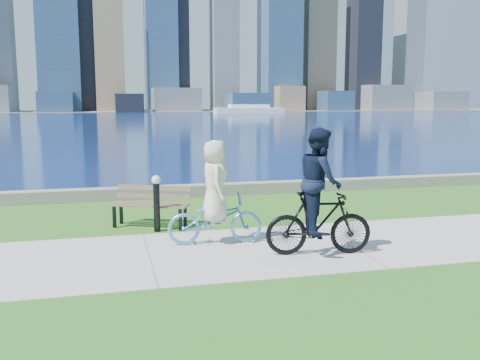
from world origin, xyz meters
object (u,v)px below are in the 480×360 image
object	(u,v)px
cyclist_woman	(215,206)
park_bench	(151,202)
cyclist_man	(319,202)
bollard_lamp	(157,200)

from	to	relation	value
cyclist_woman	park_bench	bearing A→B (deg)	34.80
cyclist_man	bollard_lamp	bearing A→B (deg)	56.21
cyclist_woman	cyclist_man	bearing A→B (deg)	-121.21
park_bench	cyclist_man	xyz separation A→B (m)	(2.87, -3.18, 0.46)
bollard_lamp	cyclist_woman	xyz separation A→B (m)	(1.05, -1.38, 0.08)
park_bench	cyclist_man	world-z (taller)	cyclist_man
bollard_lamp	cyclist_man	bearing A→B (deg)	-43.26
bollard_lamp	cyclist_woman	size ratio (longest dim) A/B	0.60
park_bench	cyclist_woman	xyz separation A→B (m)	(1.13, -1.93, 0.24)
bollard_lamp	cyclist_woman	distance (m)	1.73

